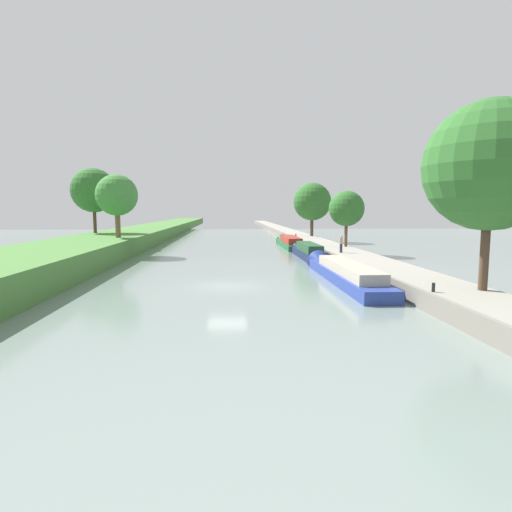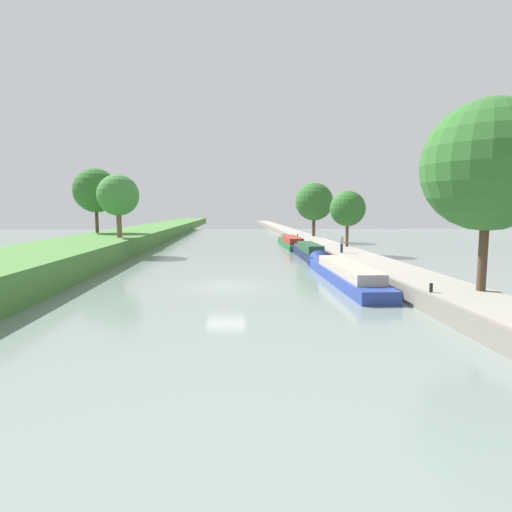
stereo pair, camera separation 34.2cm
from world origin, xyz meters
The scene contains 14 objects.
ground_plane centered at (0.00, 0.00, 0.00)m, with size 160.00×160.00×0.00m, color slate.
right_towpath centered at (11.64, 0.00, 0.45)m, with size 3.71×260.00×0.91m.
stone_quay centered at (9.66, 0.00, 0.48)m, with size 0.25×260.00×0.96m.
narrowboat_blue centered at (8.05, 1.89, 0.57)m, with size 2.11×15.58×2.02m.
narrowboat_navy centered at (8.23, 15.81, 0.62)m, with size 1.80×10.93×2.05m.
narrowboat_green centered at (8.14, 28.26, 0.58)m, with size 2.10×13.46×2.12m.
tree_rightbank_near centered at (12.75, -6.80, 6.99)m, with size 6.28×6.28×9.23m.
tree_rightbank_midnear centered at (12.90, 17.90, 5.04)m, with size 3.84×3.84×6.07m.
tree_rightbank_midfar centered at (12.83, 36.28, 6.16)m, with size 5.76×5.76×8.15m.
tree_leftbank_downstream centered at (-11.81, 18.88, 6.45)m, with size 4.41×4.41×6.75m.
tree_leftbank_upstream centered at (-17.20, 28.20, 7.40)m, with size 5.65×5.65×8.30m.
person_walking centered at (10.64, 11.60, 1.78)m, with size 0.34×0.34×1.66m.
mooring_bollard_near centered at (10.08, -7.07, 1.13)m, with size 0.16×0.16×0.45m.
mooring_bollard_far centered at (10.08, 34.49, 1.13)m, with size 0.16×0.16×0.45m.
Camera 1 is at (0.17, -26.12, 4.87)m, focal length 28.75 mm.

